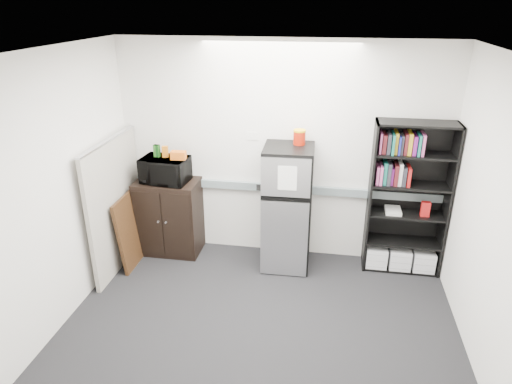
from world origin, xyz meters
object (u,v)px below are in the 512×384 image
cabinet (169,217)px  refrigerator (287,208)px  cubicle_partition (116,205)px  microwave (165,170)px  bookshelf (407,200)px

cabinet → refrigerator: (1.53, -0.08, 0.28)m
refrigerator → cabinet: bearing=175.4°
cubicle_partition → microwave: bearing=39.0°
cubicle_partition → microwave: 0.72m
microwave → refrigerator: (1.53, -0.06, -0.37)m
bookshelf → cabinet: 2.96m
bookshelf → refrigerator: bookshelf is taller
cubicle_partition → microwave: size_ratio=2.86×
cubicle_partition → cabinet: 0.73m
cubicle_partition → cabinet: size_ratio=1.65×
bookshelf → cubicle_partition: size_ratio=1.14×
microwave → refrigerator: bearing=2.3°
cabinet → refrigerator: 1.56m
cubicle_partition → refrigerator: size_ratio=1.06×
cubicle_partition → refrigerator: 2.06m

